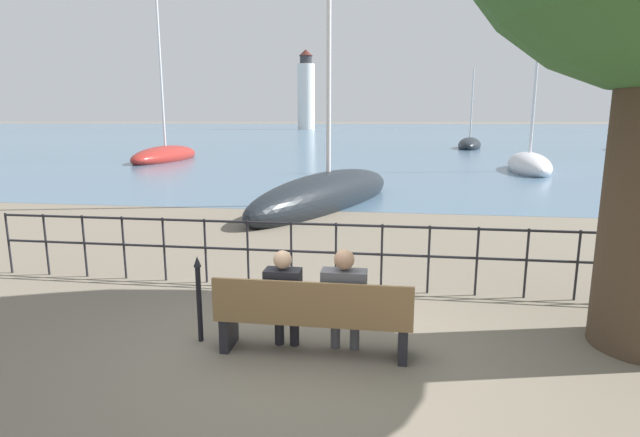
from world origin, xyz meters
TOP-DOWN VIEW (x-y plane):
  - ground_plane at (0.00, 0.00)m, footprint 1000.00×1000.00m
  - harbor_water at (0.00, 158.82)m, footprint 600.00×300.00m
  - park_bench at (0.00, -0.07)m, footprint 2.19×0.45m
  - seated_person_left at (-0.34, 0.02)m, footprint 0.40×0.35m
  - seated_person_right at (0.34, 0.01)m, footprint 0.50×0.35m
  - promenade_railing at (0.00, 2.20)m, footprint 11.28×0.04m
  - closed_umbrella at (-1.38, 0.10)m, footprint 0.09×0.09m
  - sailboat_0 at (7.66, 21.39)m, footprint 2.41×6.47m
  - sailboat_1 at (-1.11, 9.85)m, footprint 4.44×8.64m
  - sailboat_2 at (-13.63, 25.19)m, footprint 2.29×7.92m
  - sailboat_3 at (20.34, 39.47)m, footprint 2.38×7.59m
  - sailboat_4 at (7.70, 42.25)m, footprint 3.23×7.39m
  - harbor_lighthouse at (-22.28, 127.41)m, footprint 4.50×4.50m

SIDE VIEW (x-z plane):
  - ground_plane at x=0.00m, z-range 0.00..0.00m
  - harbor_water at x=0.00m, z-range 0.00..0.01m
  - sailboat_4 at x=7.70m, z-range -3.43..4.04m
  - sailboat_2 at x=-13.63m, z-range -5.63..6.28m
  - sailboat_1 at x=-1.11m, z-range -4.28..4.93m
  - sailboat_0 at x=7.66m, z-range -5.04..5.71m
  - sailboat_3 at x=20.34m, z-range -4.23..4.94m
  - park_bench at x=0.00m, z-range 0.00..0.90m
  - closed_umbrella at x=-1.38m, z-range 0.06..1.11m
  - seated_person_left at x=-0.34m, z-range 0.06..1.25m
  - seated_person_right at x=0.34m, z-range 0.07..1.29m
  - promenade_railing at x=0.00m, z-range 0.17..1.22m
  - harbor_lighthouse at x=-22.28m, z-range -0.71..19.63m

